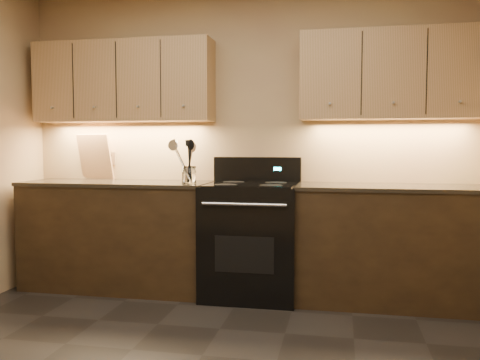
{
  "coord_description": "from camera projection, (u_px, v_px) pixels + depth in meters",
  "views": [
    {
      "loc": [
        0.79,
        -2.38,
        1.25
      ],
      "look_at": [
        0.03,
        1.45,
        0.97
      ],
      "focal_mm": 38.0,
      "sensor_mm": 36.0,
      "label": 1
    }
  ],
  "objects": [
    {
      "name": "wall_back",
      "position": [
        249.0,
        139.0,
        4.44
      ],
      "size": [
        4.0,
        0.04,
        2.6
      ],
      "primitive_type": "cube",
      "color": "tan",
      "rests_on": "ground"
    },
    {
      "name": "counter_left",
      "position": [
        119.0,
        235.0,
        4.42
      ],
      "size": [
        1.62,
        0.62,
        0.93
      ],
      "color": "black",
      "rests_on": "ground"
    },
    {
      "name": "counter_right",
      "position": [
        390.0,
        245.0,
        3.97
      ],
      "size": [
        1.46,
        0.62,
        0.93
      ],
      "color": "black",
      "rests_on": "ground"
    },
    {
      "name": "stove",
      "position": [
        252.0,
        238.0,
        4.17
      ],
      "size": [
        0.76,
        0.68,
        1.14
      ],
      "color": "black",
      "rests_on": "ground"
    },
    {
      "name": "upper_cab_left",
      "position": [
        123.0,
        82.0,
        4.47
      ],
      "size": [
        1.6,
        0.3,
        0.7
      ],
      "primitive_type": "cube",
      "color": "tan",
      "rests_on": "wall_back"
    },
    {
      "name": "upper_cab_right",
      "position": [
        392.0,
        75.0,
        4.03
      ],
      "size": [
        1.44,
        0.3,
        0.7
      ],
      "primitive_type": "cube",
      "color": "tan",
      "rests_on": "wall_back"
    },
    {
      "name": "outlet_plate",
      "position": [
        111.0,
        158.0,
        4.7
      ],
      "size": [
        0.08,
        0.01,
        0.12
      ],
      "primitive_type": "cube",
      "color": "#B2B5BA",
      "rests_on": "wall_back"
    },
    {
      "name": "utensil_crock",
      "position": [
        189.0,
        176.0,
        4.13
      ],
      "size": [
        0.12,
        0.12,
        0.14
      ],
      "color": "white",
      "rests_on": "counter_left"
    },
    {
      "name": "cutting_board",
      "position": [
        95.0,
        157.0,
        4.67
      ],
      "size": [
        0.35,
        0.17,
        0.42
      ],
      "primitive_type": "cube",
      "rotation": [
        0.23,
        0.0,
        -0.16
      ],
      "color": "tan",
      "rests_on": "counter_left"
    },
    {
      "name": "wooden_spoon",
      "position": [
        186.0,
        162.0,
        4.1
      ],
      "size": [
        0.11,
        0.15,
        0.33
      ],
      "primitive_type": null,
      "rotation": [
        -0.19,
        0.21,
        0.31
      ],
      "color": "tan",
      "rests_on": "utensil_crock"
    },
    {
      "name": "black_spoon",
      "position": [
        188.0,
        160.0,
        4.14
      ],
      "size": [
        0.12,
        0.15,
        0.36
      ],
      "primitive_type": null,
      "rotation": [
        0.25,
        0.17,
        -0.07
      ],
      "color": "black",
      "rests_on": "utensil_crock"
    },
    {
      "name": "black_turner",
      "position": [
        191.0,
        160.0,
        4.1
      ],
      "size": [
        0.13,
        0.13,
        0.36
      ],
      "primitive_type": null,
      "rotation": [
        -0.12,
        -0.07,
        0.21
      ],
      "color": "black",
      "rests_on": "utensil_crock"
    },
    {
      "name": "steel_spatula",
      "position": [
        192.0,
        158.0,
        4.12
      ],
      "size": [
        0.25,
        0.12,
        0.39
      ],
      "primitive_type": null,
      "rotation": [
        0.16,
        -0.41,
        -0.28
      ],
      "color": "silver",
      "rests_on": "utensil_crock"
    },
    {
      "name": "steel_skimmer",
      "position": [
        191.0,
        160.0,
        4.09
      ],
      "size": [
        0.27,
        0.14,
        0.36
      ],
      "primitive_type": null,
      "rotation": [
        -0.06,
        -0.51,
        -0.12
      ],
      "color": "silver",
      "rests_on": "utensil_crock"
    }
  ]
}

